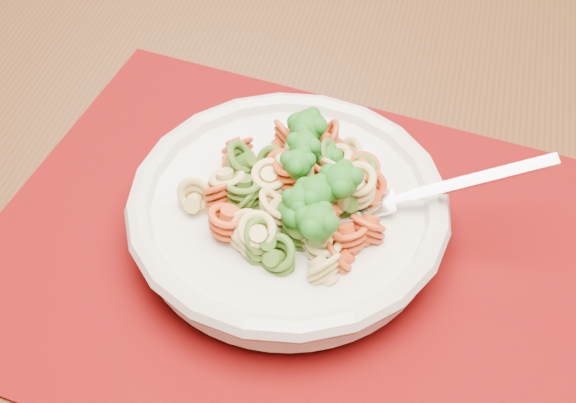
# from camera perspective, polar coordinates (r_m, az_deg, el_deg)

# --- Properties ---
(dining_table) EXTENTS (1.29, 0.84, 0.74)m
(dining_table) POSITION_cam_1_polar(r_m,az_deg,el_deg) (0.76, -1.82, -5.72)
(dining_table) COLOR #522C17
(dining_table) RESTS_ON ground
(placemat) EXTENTS (0.53, 0.44, 0.00)m
(placemat) POSITION_cam_1_polar(r_m,az_deg,el_deg) (0.64, 0.49, -3.88)
(placemat) COLOR #620804
(placemat) RESTS_ON dining_table
(pasta_bowl) EXTENTS (0.25, 0.25, 0.05)m
(pasta_bowl) POSITION_cam_1_polar(r_m,az_deg,el_deg) (0.63, -0.00, -0.65)
(pasta_bowl) COLOR beige
(pasta_bowl) RESTS_ON placemat
(pasta_broccoli_heap) EXTENTS (0.21, 0.21, 0.06)m
(pasta_broccoli_heap) POSITION_cam_1_polar(r_m,az_deg,el_deg) (0.61, -0.00, 0.37)
(pasta_broccoli_heap) COLOR tan
(pasta_broccoli_heap) RESTS_ON pasta_bowl
(fork) EXTENTS (0.18, 0.07, 0.08)m
(fork) POSITION_cam_1_polar(r_m,az_deg,el_deg) (0.61, 6.46, -0.20)
(fork) COLOR silver
(fork) RESTS_ON pasta_bowl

